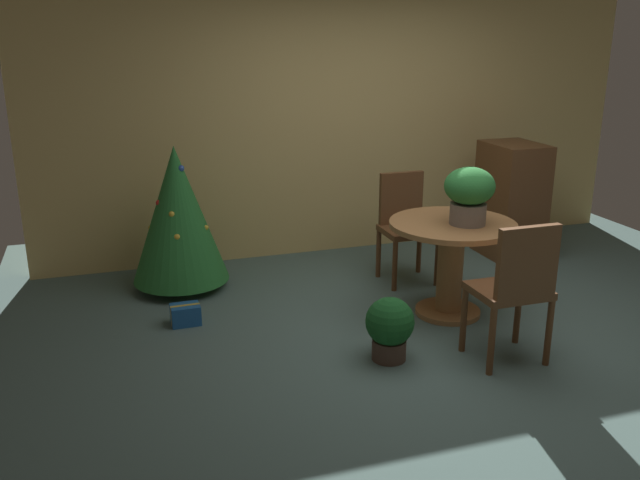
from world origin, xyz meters
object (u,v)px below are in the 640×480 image
Objects in this scene: wooden_chair_near at (516,284)px; wooden_cabinet at (511,200)px; round_dining_table at (451,253)px; gift_box_blue at (186,315)px; flower_vase at (469,192)px; holiday_tree at (178,214)px; potted_plant at (390,326)px; wooden_chair_far at (405,221)px.

wooden_chair_near is 2.34m from wooden_cabinet.
gift_box_blue is at bearing 167.50° from round_dining_table.
holiday_tree is at bearing 147.04° from flower_vase.
round_dining_table is 0.86m from wooden_chair_near.
flower_vase is at bearing 30.44° from potted_plant.
wooden_cabinet is at bearing 57.62° from wooden_chair_near.
flower_vase is 1.02m from wooden_chair_far.
holiday_tree is at bearing 147.60° from round_dining_table.
wooden_chair_far is at bearing 90.00° from wooden_chair_near.
gift_box_blue is at bearing 146.78° from wooden_chair_near.
round_dining_table is at bearing 135.22° from flower_vase.
wooden_cabinet reaches higher than wooden_chair_far.
wooden_chair_near is (-0.08, -0.78, -0.43)m from flower_vase.
wooden_cabinet is at bearing 11.75° from gift_box_blue.
wooden_cabinet is (3.17, -0.10, -0.10)m from holiday_tree.
wooden_chair_near is at bearing -90.00° from round_dining_table.
holiday_tree is at bearing 84.87° from gift_box_blue.
flower_vase is (0.08, -0.08, 0.49)m from round_dining_table.
wooden_chair_far reaches higher than gift_box_blue.
holiday_tree is at bearing 178.15° from wooden_cabinet.
holiday_tree is 3.17m from wooden_cabinet.
wooden_chair_far is at bearing 11.19° from gift_box_blue.
potted_plant reaches higher than gift_box_blue.
wooden_chair_far reaches higher than round_dining_table.
holiday_tree is 0.97m from gift_box_blue.
flower_vase reaches higher than potted_plant.
flower_vase is 2.31m from gift_box_blue.
round_dining_table is at bearing 90.00° from wooden_chair_near.
flower_vase is 1.73m from wooden_cabinet.
holiday_tree reaches higher than wooden_cabinet.
wooden_cabinet is at bearing 41.66° from round_dining_table.
wooden_cabinet is 2.63m from potted_plant.
flower_vase is 2.40m from holiday_tree.
wooden_chair_far is (-0.08, 0.91, -0.46)m from flower_vase.
gift_box_blue is at bearing -168.25° from wooden_cabinet.
wooden_chair_far is 1.61m from potted_plant.
flower_vase is 0.45× the size of wooden_chair_far.
wooden_chair_far is 1.28m from wooden_cabinet.
wooden_chair_near is (0.00, -0.86, 0.06)m from round_dining_table.
wooden_cabinet reaches higher than potted_plant.
holiday_tree reaches higher than wooden_chair_near.
wooden_cabinet is at bearing 39.94° from potted_plant.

